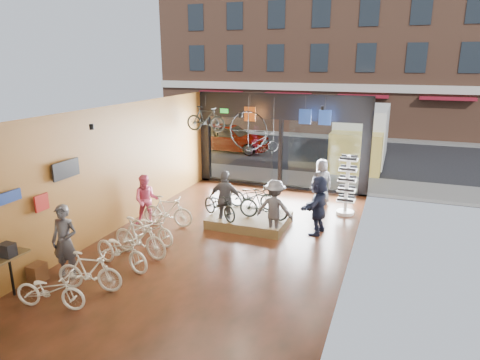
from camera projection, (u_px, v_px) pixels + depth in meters
The scene contains 36 objects.
ground_plane at pixel (224, 243), 12.29m from camera, with size 7.00×12.00×0.04m, color black.
ceiling at pixel (223, 109), 11.25m from camera, with size 7.00×12.00×0.04m, color black.
wall_left at pixel (116, 168), 12.96m from camera, with size 0.04×12.00×3.80m, color brown.
wall_right at pixel (354, 193), 10.59m from camera, with size 0.04×12.00×3.80m, color beige.
wall_back at pixel (67, 281), 6.35m from camera, with size 7.00×0.04×3.80m, color beige.
storefront at pixel (281, 142), 17.18m from camera, with size 7.00×0.26×3.80m, color black, non-canonical shape.
exit_sign at pixel (224, 111), 17.57m from camera, with size 0.35×0.06×0.18m, color #198C26.
street_road at pixel (319, 147), 25.81m from camera, with size 30.00×18.00×0.02m, color black.
sidewalk_near at pixel (287, 178), 18.76m from camera, with size 30.00×2.40×0.12m, color slate.
sidewalk_far at pixel (330, 135), 29.40m from camera, with size 30.00×2.00×0.12m, color slate.
opposite_building at pixel (341, 31), 29.78m from camera, with size 26.00×5.00×14.00m, color brown.
street_car at pixel (229, 137), 24.47m from camera, with size 1.91×4.75×1.62m, color gray.
box_truck at pixel (360, 138), 20.92m from camera, with size 2.37×7.11×2.80m, color silver, non-canonical shape.
floor_bike_0 at pixel (50, 290), 8.96m from camera, with size 0.54×1.56×0.82m, color beige.
floor_bike_1 at pixel (89, 271), 9.64m from camera, with size 0.44×1.56×0.94m, color beige.
floor_bike_2 at pixel (121, 250), 10.70m from camera, with size 0.63×1.81×0.95m, color beige.
floor_bike_3 at pixel (140, 237), 11.32m from camera, with size 0.50×1.77×1.06m, color beige.
floor_bike_4 at pixel (151, 228), 12.20m from camera, with size 0.59×1.69×0.89m, color beige.
floor_bike_5 at pixel (168, 211), 13.41m from camera, with size 0.47×1.65×0.99m, color beige.
display_platform at pixel (250, 220), 13.62m from camera, with size 2.40×1.80×0.30m, color brown.
display_bike_left at pixel (220, 205), 13.29m from camera, with size 0.56×1.60×0.84m, color black.
display_bike_mid at pixel (263, 205), 13.15m from camera, with size 0.45×1.58×0.95m, color black.
display_bike_right at pixel (252, 196), 14.14m from camera, with size 0.58×1.67×0.88m, color black.
customer_0 at pixel (65, 242), 10.13m from camera, with size 0.66×0.44×1.82m, color #3F3F44.
customer_1 at pixel (146, 200), 13.45m from camera, with size 0.79×0.62×1.63m, color #CC4C72.
customer_2 at pixel (226, 199), 13.20m from camera, with size 1.07×0.44×1.82m, color #3F3F44.
customer_3 at pixel (275, 209), 12.52m from camera, with size 1.12×0.65×1.74m, color #3F3F44.
customer_4 at pixel (321, 182), 15.45m from camera, with size 0.81×0.52×1.65m, color #3F3F44.
customer_5 at pixel (318, 205), 12.75m from camera, with size 1.67×0.53×1.80m, color #161C33.
sunglasses_rack at pixel (347, 185), 14.31m from camera, with size 0.60×0.49×2.04m, color white, non-canonical shape.
wall_merch at pixel (31, 228), 9.92m from camera, with size 0.40×2.40×2.60m, color navy, non-canonical shape.
penny_farthing at pixel (256, 133), 15.64m from camera, with size 1.83×0.06×1.46m, color black, non-canonical shape.
hung_bike at pixel (206, 119), 16.12m from camera, with size 0.45×1.58×0.95m, color black.
jersey_left at pixel (250, 114), 16.51m from camera, with size 0.45×0.03×0.55m, color #CC5919.
jersey_mid at pixel (305, 117), 15.78m from camera, with size 0.45×0.03×0.55m, color #1E3F99.
jersey_right at pixel (325, 118), 15.53m from camera, with size 0.45×0.03×0.55m, color #1E3F99.
Camera 1 is at (4.41, -10.46, 5.07)m, focal length 32.00 mm.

